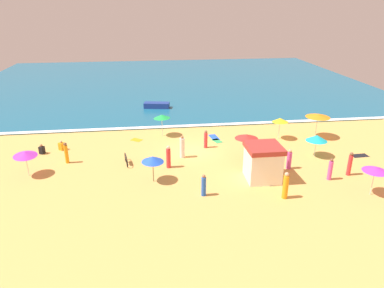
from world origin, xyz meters
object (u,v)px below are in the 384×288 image
beach_umbrella_2 (317,138)px  beachgoer_6 (206,139)px  parked_bicycle (126,159)px  beachgoer_5 (66,153)px  beach_umbrella_0 (162,117)px  beachgoer_4 (182,147)px  beach_umbrella_7 (246,136)px  beachgoer_7 (286,186)px  beachgoer_8 (289,160)px  lifeguard_cabana (263,162)px  beachgoer_9 (42,150)px  beach_umbrella_6 (318,115)px  beachgoer_0 (350,164)px  small_boat_0 (157,105)px  beachgoer_10 (330,170)px  beachgoer_1 (168,157)px  beach_umbrella_5 (280,120)px  beach_umbrella_1 (153,159)px  beachgoer_3 (204,186)px  beach_umbrella_4 (375,169)px  beach_umbrella_3 (25,154)px  beachgoer_2 (62,146)px

beach_umbrella_2 → beachgoer_6: beach_umbrella_2 is taller
parked_bicycle → beachgoer_5: beachgoer_5 is taller
beach_umbrella_0 → beachgoer_4: (1.37, -5.27, -1.04)m
beach_umbrella_7 → beachgoer_7: bearing=-81.8°
beach_umbrella_0 → beachgoer_8: size_ratio=1.39×
lifeguard_cabana → beachgoer_9: 18.25m
beach_umbrella_6 → beach_umbrella_7: bearing=-153.1°
parked_bicycle → beachgoer_0: size_ratio=0.99×
small_boat_0 → beachgoer_10: bearing=-59.6°
beach_umbrella_0 → beachgoer_1: beach_umbrella_0 is taller
beach_umbrella_5 → beachgoer_8: bearing=-103.4°
beach_umbrella_1 → beachgoer_8: 10.38m
beach_umbrella_1 → beachgoer_7: size_ratio=1.20×
beach_umbrella_6 → beachgoer_10: (-2.85, -8.23, -1.37)m
lifeguard_cabana → beach_umbrella_0: lifeguard_cabana is taller
beachgoer_1 → beachgoer_3: beachgoer_1 is taller
beach_umbrella_2 → beachgoer_3: beach_umbrella_2 is taller
beach_umbrella_7 → beachgoer_10: 6.68m
beachgoer_1 → beachgoer_5: (-7.92, 1.86, -0.00)m
beach_umbrella_4 → beach_umbrella_5: 10.92m
beachgoer_8 → beachgoer_5: bearing=169.2°
beachgoer_6 → beachgoer_8: beachgoer_6 is taller
beach_umbrella_3 → beachgoer_9: (-0.07, 4.03, -1.36)m
beach_umbrella_4 → beachgoer_8: size_ratio=1.30×
beach_umbrella_0 → beach_umbrella_6: beach_umbrella_6 is taller
beach_umbrella_4 → beachgoer_4: (-11.77, 7.59, -0.98)m
beach_umbrella_0 → beach_umbrella_6: (14.29, -2.26, 0.23)m
beachgoer_0 → beachgoer_8: (-3.97, 1.59, -0.14)m
beach_umbrella_7 → beachgoer_9: beach_umbrella_7 is taller
beachgoer_4 → beachgoer_5: bearing=179.4°
beachgoer_2 → beachgoer_7: bearing=-32.4°
beachgoer_6 → beachgoer_10: bearing=-42.0°
beachgoer_8 → beach_umbrella_7: bearing=142.8°
lifeguard_cabana → beach_umbrella_7: (-0.27, 3.49, 0.65)m
lifeguard_cabana → beach_umbrella_0: (-6.67, 9.76, 0.59)m
beachgoer_3 → beachgoer_8: 7.77m
beachgoer_3 → small_boat_0: size_ratio=0.49×
beach_umbrella_6 → beachgoer_6: bearing=-173.7°
lifeguard_cabana → beachgoer_7: size_ratio=1.40×
lifeguard_cabana → beach_umbrella_5: bearing=61.9°
beach_umbrella_0 → beachgoer_4: size_ratio=1.17×
beach_umbrella_3 → beachgoer_5: 3.17m
beach_umbrella_1 → beach_umbrella_7: size_ratio=1.03×
beach_umbrella_4 → beach_umbrella_6: bearing=83.8°
beach_umbrella_6 → parked_bicycle: size_ratio=1.33×
beach_umbrella_3 → beachgoer_1: beach_umbrella_3 is taller
beach_umbrella_5 → beachgoer_3: size_ratio=1.35×
beach_umbrella_5 → small_boat_0: 15.94m
beach_umbrella_0 → beach_umbrella_7: (6.41, -6.27, 0.06)m
parked_bicycle → beachgoer_9: size_ratio=2.10×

